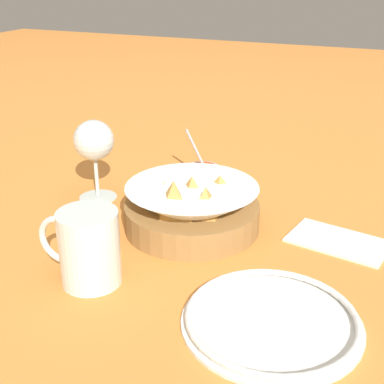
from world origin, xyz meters
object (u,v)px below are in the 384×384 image
object	(u,v)px
sauce_cup	(203,173)
wine_glass	(94,143)
food_basket	(192,209)
side_plate	(272,319)
beer_mug	(89,250)

from	to	relation	value
sauce_cup	wine_glass	world-z (taller)	wine_glass
food_basket	side_plate	bearing A→B (deg)	134.09
wine_glass	beer_mug	xyz separation A→B (m)	(-0.14, 0.24, -0.06)
sauce_cup	wine_glass	size ratio (longest dim) A/B	0.71
food_basket	sauce_cup	distance (m)	0.20
wine_glass	side_plate	xyz separation A→B (m)	(-0.39, 0.23, -0.10)
beer_mug	side_plate	distance (m)	0.25
side_plate	beer_mug	bearing A→B (deg)	0.83
side_plate	sauce_cup	bearing A→B (deg)	-57.46
wine_glass	beer_mug	world-z (taller)	wine_glass
wine_glass	side_plate	size ratio (longest dim) A/B	0.67
sauce_cup	beer_mug	xyz separation A→B (m)	(0.01, 0.38, 0.03)
wine_glass	sauce_cup	bearing A→B (deg)	-134.89
sauce_cup	side_plate	bearing A→B (deg)	122.54
wine_glass	beer_mug	size ratio (longest dim) A/B	1.20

